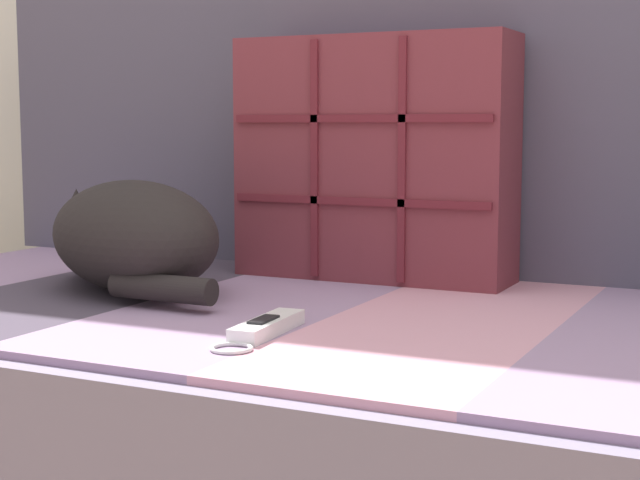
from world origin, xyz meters
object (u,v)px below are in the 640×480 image
sleeping_cat (128,237)px  game_remote_near (265,328)px  couch (451,472)px  throw_pillow_quilted (374,159)px

sleeping_cat → game_remote_near: bearing=-28.9°
couch → throw_pillow_quilted: (-0.22, 0.24, 0.41)m
couch → sleeping_cat: bearing=-176.9°
couch → sleeping_cat: (-0.51, -0.03, 0.30)m
throw_pillow_quilted → game_remote_near: bearing=-83.4°
throw_pillow_quilted → sleeping_cat: bearing=-137.2°
sleeping_cat → game_remote_near: 0.40m
throw_pillow_quilted → game_remote_near: throw_pillow_quilted is taller
throw_pillow_quilted → game_remote_near: 0.50m
couch → throw_pillow_quilted: size_ratio=4.68×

